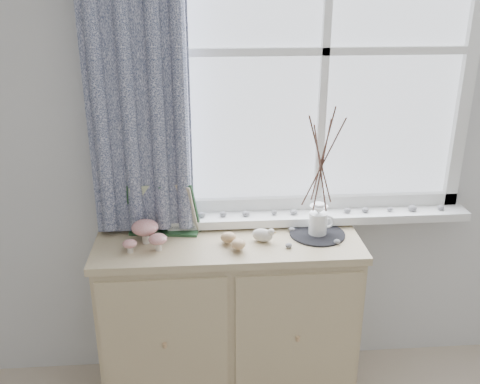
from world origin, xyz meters
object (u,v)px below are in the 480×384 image
at_px(botanical_book, 163,209).
at_px(toadstool_cluster, 146,232).
at_px(sideboard, 229,319).
at_px(twig_pitcher, 322,160).

xyz_separation_m(botanical_book, toadstool_cluster, (-0.07, -0.10, -0.06)).
bearing_deg(toadstool_cluster, sideboard, 4.26).
bearing_deg(botanical_book, sideboard, -7.18).
bearing_deg(sideboard, twig_pitcher, 3.28).
relative_size(botanical_book, toadstool_cluster, 1.91).
height_order(sideboard, toadstool_cluster, toadstool_cluster).
xyz_separation_m(botanical_book, twig_pitcher, (0.70, -0.05, 0.23)).
bearing_deg(toadstool_cluster, twig_pitcher, 3.73).
height_order(botanical_book, toadstool_cluster, botanical_book).
bearing_deg(sideboard, botanical_book, 165.00).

